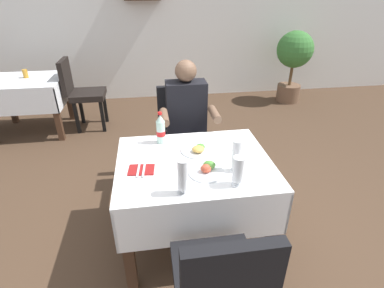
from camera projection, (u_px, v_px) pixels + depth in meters
ground_plane at (200, 235)px, 2.43m from camera, size 11.00×11.00×0.00m
back_wall at (164, 2)px, 4.75m from camera, size 11.00×0.12×3.12m
main_dining_table at (194, 181)px, 2.14m from camera, size 1.08×0.87×0.74m
chair_far_diner_seat at (181, 132)px, 2.86m from camera, size 0.44×0.50×0.97m
chair_near_camera_side at (220, 282)px, 1.43m from camera, size 0.44×0.50×0.97m
seated_diner_far at (187, 122)px, 2.70m from camera, size 0.50×0.46×1.26m
plate_near_camera at (207, 170)px, 1.92m from camera, size 0.23×0.23×0.07m
plate_far_diner at (198, 149)px, 2.16m from camera, size 0.25×0.25×0.06m
beer_glass_left at (183, 177)px, 1.69m from camera, size 0.07×0.07×0.23m
beer_glass_middle at (236, 156)px, 1.89m from camera, size 0.07×0.07×0.23m
beer_glass_right at (238, 171)px, 1.76m from camera, size 0.07×0.07×0.20m
cola_bottle_primary at (161, 130)px, 2.24m from camera, size 0.07×0.07×0.25m
napkin_cutlery_set at (141, 170)px, 1.95m from camera, size 0.18×0.19×0.01m
background_dining_table at (28, 93)px, 3.90m from camera, size 0.94×0.81×0.74m
background_chair_right at (81, 90)px, 3.99m from camera, size 0.50×0.44×0.97m
background_table_tumbler at (25, 74)px, 3.85m from camera, size 0.06×0.06×0.11m
potted_plant_corner at (294, 58)px, 4.86m from camera, size 0.59×0.59×1.18m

